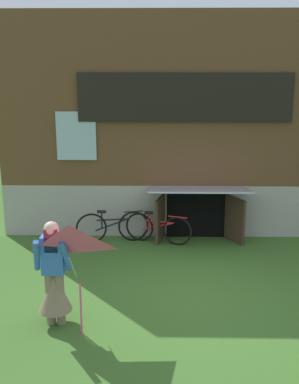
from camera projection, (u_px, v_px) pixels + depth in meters
name	position (u px, v px, depth m)	size (l,w,h in m)	color
ground_plane	(190.00, 294.00, 8.51)	(60.00, 60.00, 0.00)	#386023
log_house	(179.00, 117.00, 13.43)	(8.50, 6.65, 5.13)	#9E998E
person	(54.00, 282.00, 7.36)	(0.61, 0.53, 1.68)	#7F6B51
kite	(70.00, 254.00, 6.66)	(0.97, 0.92, 1.72)	#E54C7F
bicycle_red	(158.00, 228.00, 10.90)	(1.52, 0.53, 0.72)	black
bicycle_black	(112.00, 227.00, 10.95)	(1.66, 0.36, 0.77)	black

